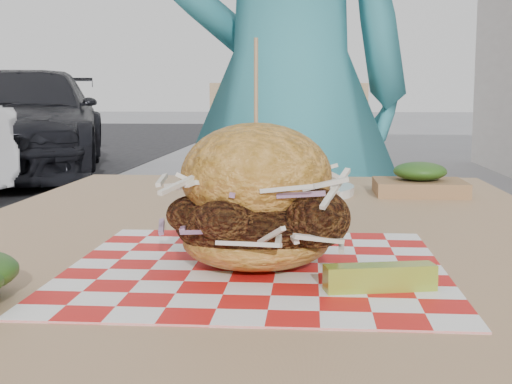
{
  "coord_description": "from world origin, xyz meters",
  "views": [
    {
      "loc": [
        -0.24,
        -1.16,
        0.92
      ],
      "look_at": [
        -0.29,
        -0.49,
        0.82
      ],
      "focal_mm": 50.0,
      "sensor_mm": 36.0,
      "label": 1
    }
  ],
  "objects_px": {
    "diner": "(287,90)",
    "car_dark": "(24,122)",
    "sandwich": "(256,205)",
    "patio_table": "(262,290)",
    "patio_chair": "(283,237)"
  },
  "relations": [
    {
      "from": "patio_table",
      "to": "patio_chair",
      "type": "xyz_separation_m",
      "value": [
        -0.01,
        0.94,
        -0.12
      ]
    },
    {
      "from": "sandwich",
      "to": "patio_table",
      "type": "bearing_deg",
      "value": 92.43
    },
    {
      "from": "diner",
      "to": "sandwich",
      "type": "xyz_separation_m",
      "value": [
        0.01,
        -1.21,
        -0.12
      ]
    },
    {
      "from": "diner",
      "to": "car_dark",
      "type": "bearing_deg",
      "value": -68.3
    },
    {
      "from": "car_dark",
      "to": "patio_chair",
      "type": "relative_size",
      "value": 4.46
    },
    {
      "from": "patio_table",
      "to": "sandwich",
      "type": "relative_size",
      "value": 5.51
    },
    {
      "from": "car_dark",
      "to": "patio_chair",
      "type": "distance_m",
      "value": 7.12
    },
    {
      "from": "diner",
      "to": "patio_table",
      "type": "height_order",
      "value": "diner"
    },
    {
      "from": "diner",
      "to": "patio_chair",
      "type": "height_order",
      "value": "diner"
    },
    {
      "from": "car_dark",
      "to": "patio_table",
      "type": "distance_m",
      "value": 7.97
    },
    {
      "from": "diner",
      "to": "patio_chair",
      "type": "distance_m",
      "value": 0.39
    },
    {
      "from": "patio_table",
      "to": "patio_chair",
      "type": "height_order",
      "value": "patio_chair"
    },
    {
      "from": "diner",
      "to": "car_dark",
      "type": "distance_m",
      "value": 7.06
    },
    {
      "from": "diner",
      "to": "patio_table",
      "type": "bearing_deg",
      "value": 84.02
    },
    {
      "from": "patio_table",
      "to": "patio_chair",
      "type": "bearing_deg",
      "value": 90.64
    }
  ]
}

